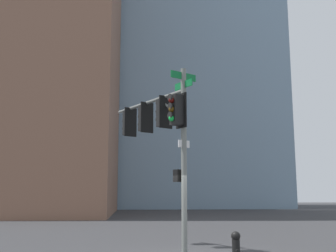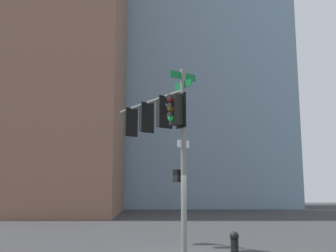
{
  "view_description": "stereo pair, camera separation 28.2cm",
  "coord_description": "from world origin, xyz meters",
  "views": [
    {
      "loc": [
        12.86,
        -1.72,
        1.85
      ],
      "look_at": [
        -1.21,
        -0.5,
        4.24
      ],
      "focal_mm": 44.14,
      "sensor_mm": 36.0,
      "label": 1
    },
    {
      "loc": [
        12.89,
        -1.44,
        1.85
      ],
      "look_at": [
        -1.21,
        -0.5,
        4.24
      ],
      "focal_mm": 44.14,
      "sensor_mm": 36.0,
      "label": 2
    }
  ],
  "objects": [
    {
      "name": "signal_pole_assembly",
      "position": [
        -1.62,
        -0.8,
        4.35
      ],
      "size": [
        4.26,
        2.74,
        6.07
      ],
      "rotation": [
        0.0,
        0.0,
        3.67
      ],
      "color": "slate",
      "rests_on": "ground_plane"
    },
    {
      "name": "building_glass_tower",
      "position": [
        -58.41,
        8.6,
        30.8
      ],
      "size": [
        29.26,
        25.49,
        61.6
      ],
      "primitive_type": "cube",
      "color": "#7A99B2",
      "rests_on": "ground_plane"
    },
    {
      "name": "building_brick_midblock",
      "position": [
        -40.45,
        -17.78,
        21.28
      ],
      "size": [
        23.54,
        17.49,
        42.55
      ],
      "primitive_type": "cube",
      "color": "brown",
      "rests_on": "ground_plane"
    },
    {
      "name": "fire_hydrant",
      "position": [
        1.24,
        1.18,
        0.47
      ],
      "size": [
        0.34,
        0.26,
        0.87
      ],
      "color": "black",
      "rests_on": "ground_plane"
    }
  ]
}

